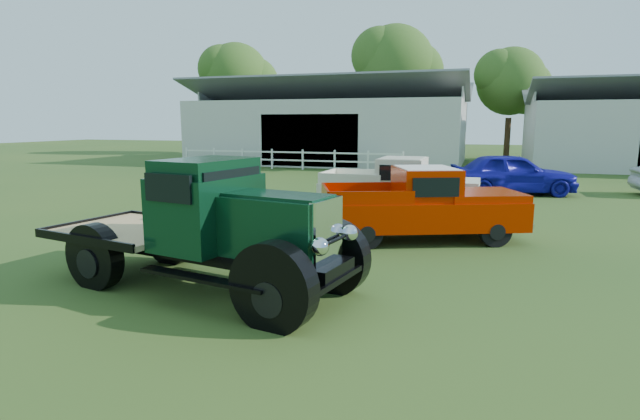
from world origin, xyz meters
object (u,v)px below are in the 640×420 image
(misc_car_blue, at_px, (512,174))
(vintage_flatbed, at_px, (203,224))
(white_pickup, at_px, (399,188))
(red_pickup, at_px, (421,204))

(misc_car_blue, bearing_deg, vintage_flatbed, 145.21)
(white_pickup, distance_m, misc_car_blue, 7.16)
(red_pickup, bearing_deg, misc_car_blue, 52.48)
(red_pickup, xyz_separation_m, white_pickup, (-0.98, 2.78, -0.02))
(white_pickup, bearing_deg, red_pickup, -69.53)
(red_pickup, relative_size, misc_car_blue, 1.02)
(red_pickup, height_order, misc_car_blue, red_pickup)
(white_pickup, height_order, misc_car_blue, white_pickup)
(red_pickup, bearing_deg, white_pickup, 87.11)
(vintage_flatbed, xyz_separation_m, red_pickup, (3.07, 4.69, -0.22))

